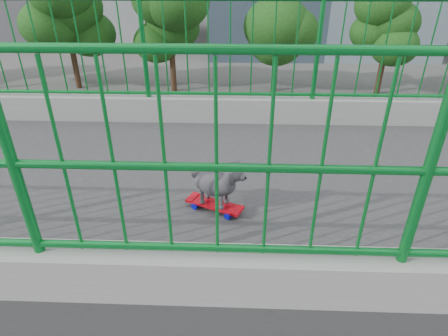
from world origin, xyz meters
TOP-DOWN VIEW (x-y plane):
  - road at (-13.00, 0.00)m, footprint 18.00×90.00m
  - footbridge at (0.00, 0.00)m, footprint 3.00×24.00m
  - railing at (0.00, 0.00)m, footprint 3.00×24.00m
  - street_trees at (-26.03, 1.06)m, footprint 5.30×60.40m
  - skateboard at (0.55, 0.93)m, footprint 0.32×0.47m
  - poodle at (0.56, 0.95)m, footprint 0.30×0.43m
  - car_1 at (-9.20, 0.99)m, footprint 1.60×4.60m
  - car_4 at (-18.80, 8.99)m, footprint 1.87×4.65m

SIDE VIEW (x-z plane):
  - road at x=-13.00m, z-range 0.00..0.02m
  - car_1 at x=-9.20m, z-range 0.00..1.52m
  - car_4 at x=-18.80m, z-range 0.00..1.58m
  - street_trees at x=-26.03m, z-range 1.09..8.35m
  - footbridge at x=0.00m, z-range 1.72..8.72m
  - skateboard at x=0.55m, z-range 7.02..7.08m
  - railing at x=0.00m, z-range 6.50..7.92m
  - poodle at x=0.56m, z-range 7.08..7.46m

